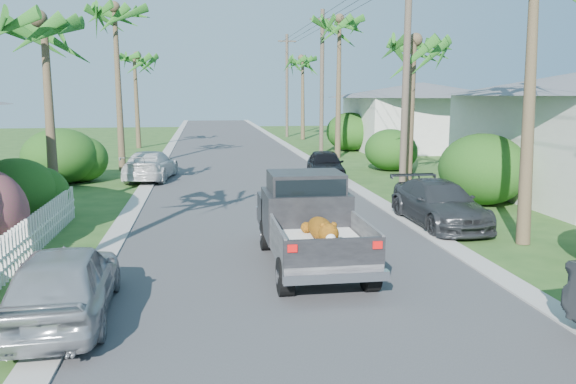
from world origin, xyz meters
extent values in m
plane|color=#294D1D|center=(0.00, 0.00, 0.00)|extent=(120.00, 120.00, 0.00)
cube|color=#38383A|center=(0.00, 25.00, 0.01)|extent=(8.00, 100.00, 0.02)
cube|color=#A5A39E|center=(-4.30, 25.00, 0.03)|extent=(0.60, 100.00, 0.06)
cube|color=#A5A39E|center=(4.30, 25.00, 0.03)|extent=(0.60, 100.00, 0.06)
cylinder|color=black|center=(-0.38, 2.99, 0.38)|extent=(0.28, 0.76, 0.76)
cylinder|color=black|center=(1.32, 2.99, 0.38)|extent=(0.28, 0.76, 0.76)
cylinder|color=black|center=(-0.38, 6.24, 0.38)|extent=(0.28, 0.76, 0.76)
cylinder|color=black|center=(1.32, 6.24, 0.38)|extent=(0.28, 0.76, 0.76)
cube|color=slate|center=(0.47, 3.64, 0.62)|extent=(1.90, 2.40, 0.24)
cube|color=slate|center=(-0.45, 3.64, 1.00)|extent=(0.06, 2.40, 0.55)
cube|color=slate|center=(1.39, 3.64, 1.00)|extent=(0.06, 2.40, 0.55)
cube|color=black|center=(0.47, 2.47, 0.98)|extent=(1.92, 0.08, 0.52)
cube|color=silver|center=(0.47, 2.31, 0.55)|extent=(1.98, 0.18, 0.18)
cube|color=red|center=(-0.33, 2.42, 1.10)|extent=(0.18, 0.05, 0.14)
cube|color=red|center=(1.27, 2.42, 1.10)|extent=(0.18, 0.05, 0.14)
cube|color=black|center=(0.47, 5.49, 1.05)|extent=(1.94, 1.65, 1.10)
cube|color=black|center=(0.47, 5.49, 1.78)|extent=(1.70, 1.35, 0.55)
cube|color=black|center=(0.47, 4.82, 1.75)|extent=(1.60, 0.05, 0.45)
cube|color=black|center=(0.47, 6.74, 0.90)|extent=(1.94, 1.20, 0.80)
cube|color=white|center=(0.47, 3.64, 0.82)|extent=(1.70, 2.10, 0.16)
ellipsoid|color=orange|center=(0.47, 3.74, 1.12)|extent=(0.48, 1.25, 0.43)
sphere|color=orange|center=(0.47, 2.99, 1.20)|extent=(0.40, 0.40, 0.40)
ellipsoid|color=white|center=(0.47, 3.74, 1.02)|extent=(0.32, 0.86, 0.18)
imported|color=#2E3033|center=(5.00, 8.20, 0.64)|extent=(1.88, 4.43, 1.28)
imported|color=black|center=(3.60, 17.59, 0.65)|extent=(1.96, 3.98, 1.31)
imported|color=#A5A7AC|center=(-4.29, 2.36, 0.67)|extent=(1.78, 4.02, 1.35)
imported|color=silver|center=(-4.27, 18.51, 0.65)|extent=(2.43, 4.72, 1.31)
cone|color=brown|center=(-6.80, 12.00, 3.10)|extent=(0.36, 0.61, 6.21)
cone|color=brown|center=(-6.00, 22.00, 4.00)|extent=(0.36, 0.36, 8.00)
cone|color=brown|center=(-6.50, 34.00, 3.25)|extent=(0.36, 0.75, 6.51)
cone|color=brown|center=(6.30, 6.00, 3.75)|extent=(0.36, 0.73, 7.51)
cone|color=brown|center=(6.60, 15.00, 3.00)|extent=(0.36, 0.54, 6.01)
cone|color=brown|center=(6.20, 26.00, 4.10)|extent=(0.36, 0.36, 8.20)
cone|color=brown|center=(6.50, 40.00, 3.40)|extent=(0.36, 0.63, 6.81)
ellipsoid|color=#194212|center=(-7.40, 10.00, 1.00)|extent=(2.40, 2.64, 2.00)
ellipsoid|color=#194212|center=(-8.00, 18.00, 1.20)|extent=(3.20, 3.52, 2.40)
ellipsoid|color=#194212|center=(7.80, 11.00, 1.25)|extent=(3.00, 3.30, 2.50)
ellipsoid|color=#194212|center=(7.50, 20.00, 1.05)|extent=(2.60, 2.86, 2.10)
ellipsoid|color=#194212|center=(8.00, 30.00, 1.30)|extent=(3.20, 3.52, 2.60)
cube|color=white|center=(-6.00, 5.50, 0.50)|extent=(0.10, 11.00, 1.00)
cube|color=silver|center=(13.00, 30.00, 1.80)|extent=(9.00, 8.00, 3.60)
cone|color=#595B60|center=(13.00, 30.00, 4.10)|extent=(6.48, 6.48, 1.00)
cylinder|color=brown|center=(5.60, 13.00, 4.50)|extent=(0.26, 0.26, 9.00)
cylinder|color=brown|center=(5.60, 28.00, 4.50)|extent=(0.26, 0.26, 9.00)
cube|color=brown|center=(5.60, 28.00, 8.40)|extent=(1.60, 0.10, 0.10)
cylinder|color=brown|center=(5.60, 43.00, 4.50)|extent=(0.26, 0.26, 9.00)
cube|color=brown|center=(5.60, 43.00, 8.40)|extent=(1.60, 0.10, 0.10)
camera|label=1|loc=(-1.87, -7.29, 3.87)|focal=35.00mm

